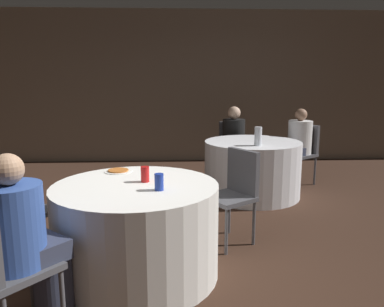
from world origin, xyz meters
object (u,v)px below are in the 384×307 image
at_px(chair_near_northeast, 236,187).
at_px(soda_can_red, 145,174).
at_px(person_white_shirt, 296,146).
at_px(table_far, 252,169).
at_px(person_blue_shirt, 27,243).
at_px(chair_far_north, 232,143).
at_px(bottle_far, 258,136).
at_px(person_black_shirt, 235,142).
at_px(chair_near_west, 13,202).
at_px(pizza_plate_near, 118,171).
at_px(chair_far_northeast, 303,148).
at_px(soda_can_blue, 159,182).
at_px(chair_near_southwest, 0,260).
at_px(table_near, 137,230).

xyz_separation_m(chair_near_northeast, soda_can_red, (-0.80, -0.51, 0.26)).
bearing_deg(chair_near_northeast, person_white_shirt, -65.78).
distance_m(table_far, person_blue_shirt, 3.32).
height_order(chair_far_north, bottle_far, bottle_far).
bearing_deg(chair_far_north, person_black_shirt, 90.00).
bearing_deg(soda_can_red, chair_near_west, 172.79).
bearing_deg(person_blue_shirt, bottle_far, 91.60).
bearing_deg(pizza_plate_near, chair_far_northeast, 42.37).
distance_m(person_blue_shirt, pizza_plate_near, 1.18).
bearing_deg(person_blue_shirt, soda_can_blue, 74.51).
bearing_deg(chair_near_west, soda_can_red, 94.65).
bearing_deg(bottle_far, chair_near_southwest, -128.33).
height_order(person_white_shirt, soda_can_blue, person_white_shirt).
distance_m(chair_near_northeast, person_blue_shirt, 1.91).
height_order(table_far, soda_can_blue, soda_can_blue).
bearing_deg(pizza_plate_near, chair_far_north, 62.11).
bearing_deg(person_blue_shirt, chair_near_southwest, -90.00).
relative_size(chair_near_northeast, chair_far_north, 1.00).
xyz_separation_m(chair_near_northeast, pizza_plate_near, (-1.06, -0.16, 0.20)).
relative_size(person_blue_shirt, soda_can_blue, 9.17).
height_order(soda_can_red, soda_can_blue, same).
bearing_deg(table_far, table_near, -123.00).
height_order(chair_near_southwest, chair_far_north, same).
bearing_deg(person_black_shirt, table_near, 60.84).
relative_size(table_far, pizza_plate_near, 5.32).
height_order(table_far, person_white_shirt, person_white_shirt).
distance_m(table_far, chair_near_west, 2.98).
relative_size(chair_far_north, chair_far_northeast, 1.00).
bearing_deg(soda_can_blue, chair_near_southwest, -143.05).
bearing_deg(table_near, person_black_shirt, 67.18).
xyz_separation_m(chair_far_northeast, person_black_shirt, (-0.97, 0.31, 0.04)).
distance_m(chair_near_west, person_white_shirt, 3.85).
bearing_deg(chair_near_west, table_near, 90.00).
xyz_separation_m(chair_near_west, chair_near_southwest, (0.35, -1.02, 0.00)).
bearing_deg(chair_near_west, table_far, 139.73).
relative_size(person_black_shirt, bottle_far, 4.89).
height_order(table_far, chair_far_northeast, chair_far_northeast).
height_order(chair_near_southwest, soda_can_red, chair_near_southwest).
xyz_separation_m(person_blue_shirt, soda_can_blue, (0.75, 0.52, 0.22)).
xyz_separation_m(table_far, bottle_far, (-0.01, -0.33, 0.48)).
relative_size(chair_near_northeast, person_white_shirt, 0.78).
xyz_separation_m(chair_near_southwest, person_blue_shirt, (0.10, 0.12, 0.04)).
height_order(table_far, chair_near_west, chair_near_west).
distance_m(table_far, bottle_far, 0.58).
xyz_separation_m(chair_far_north, soda_can_red, (-1.14, -3.00, 0.26)).
height_order(table_far, soda_can_red, soda_can_red).
bearing_deg(soda_can_blue, chair_far_northeast, 53.96).
height_order(person_blue_shirt, pizza_plate_near, person_blue_shirt).
distance_m(person_blue_shirt, person_white_shirt, 4.14).
bearing_deg(person_black_shirt, soda_can_red, 61.46).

